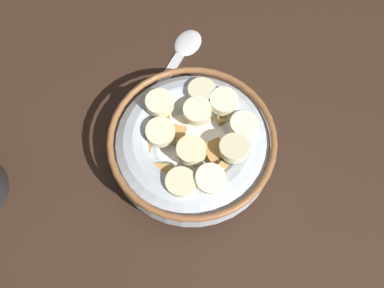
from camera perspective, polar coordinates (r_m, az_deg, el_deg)
name	(u,v)px	position (r cm, az deg, el deg)	size (l,w,h in cm)	color
ground_plane	(192,161)	(42.14, 0.00, -2.26)	(131.22, 131.22, 2.00)	#332116
cereal_bowl	(192,146)	(38.86, 0.05, -0.25)	(15.24, 15.24, 5.56)	#B2BCC6
spoon	(178,56)	(46.84, -1.87, 11.87)	(5.12, 14.67, 0.80)	silver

